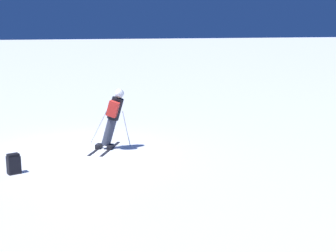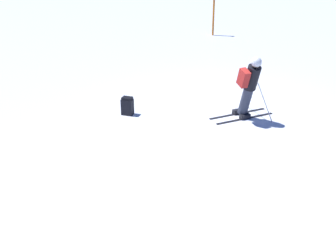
{
  "view_description": "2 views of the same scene",
  "coord_description": "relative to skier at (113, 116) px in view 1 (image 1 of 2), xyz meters",
  "views": [
    {
      "loc": [
        2.76,
        13.07,
        3.46
      ],
      "look_at": [
        -0.92,
        4.2,
        1.47
      ],
      "focal_mm": 50.0,
      "sensor_mm": 36.0,
      "label": 1
    },
    {
      "loc": [
        -5.1,
        10.82,
        5.08
      ],
      "look_at": [
        -0.95,
        4.2,
        1.45
      ],
      "focal_mm": 50.0,
      "sensor_mm": 36.0,
      "label": 2
    }
  ],
  "objects": [
    {
      "name": "spare_backpack",
      "position": [
        2.91,
        1.34,
        -0.76
      ],
      "size": [
        0.34,
        0.29,
        0.5
      ],
      "rotation": [
        0.0,
        0.0,
        3.39
      ],
      "color": "black",
      "rests_on": "ground"
    },
    {
      "name": "skier",
      "position": [
        0.0,
        0.0,
        0.0
      ],
      "size": [
        1.51,
        1.7,
        1.83
      ],
      "rotation": [
        0.0,
        0.0,
        -0.58
      ],
      "color": "black",
      "rests_on": "ground"
    },
    {
      "name": "ground_plane",
      "position": [
        0.87,
        -0.18,
        -1.01
      ],
      "size": [
        300.0,
        300.0,
        0.0
      ],
      "primitive_type": "plane",
      "color": "white"
    }
  ]
}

